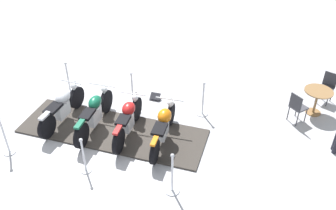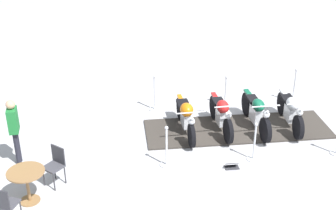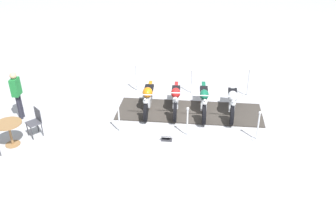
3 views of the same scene
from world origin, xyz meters
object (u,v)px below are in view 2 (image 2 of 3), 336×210
object	(u,v)px
motorcycle_maroon	(221,114)
stanchion_left_rear	(294,91)
motorcycle_chrome	(291,110)
stanchion_right_front	(167,153)
cafe_chair_near_table	(5,203)
motorcycle_forest	(256,112)
stanchion_left_mid	(225,95)
info_placard	(232,166)
stanchion_right_mid	(254,148)
stanchion_left_front	(155,99)
cafe_chair_across_table	(55,163)
motorcycle_copper	(186,116)
cafe_table	(27,179)
bystander_person	(14,126)

from	to	relation	value
motorcycle_maroon	stanchion_left_rear	distance (m)	3.14
motorcycle_chrome	stanchion_right_front	distance (m)	4.01
motorcycle_chrome	cafe_chair_near_table	world-z (taller)	motorcycle_chrome
motorcycle_forest	stanchion_left_mid	bearing A→B (deg)	-164.42
motorcycle_chrome	cafe_chair_near_table	bearing A→B (deg)	-62.22
info_placard	cafe_chair_near_table	distance (m)	5.29
stanchion_left_mid	motorcycle_forest	bearing A→B (deg)	-107.17
motorcycle_forest	stanchion_right_mid	size ratio (longest dim) A/B	1.91
stanchion_left_front	cafe_chair_across_table	size ratio (longest dim) A/B	1.22
motorcycle_copper	stanchion_left_mid	xyz separation A→B (m)	(2.14, 0.47, -0.19)
stanchion_left_front	cafe_table	world-z (taller)	stanchion_left_front
motorcycle_forest	stanchion_right_front	xyz separation A→B (m)	(-3.09, 0.28, -0.18)
motorcycle_copper	cafe_chair_across_table	distance (m)	3.85
cafe_chair_near_table	bystander_person	xyz separation A→B (m)	(1.21, 2.05, 0.48)
bystander_person	stanchion_right_mid	bearing A→B (deg)	-10.06
motorcycle_copper	info_placard	world-z (taller)	motorcycle_copper
stanchion_right_front	stanchion_right_mid	bearing A→B (deg)	-34.61
cafe_chair_near_table	cafe_table	bearing A→B (deg)	0.00
stanchion_left_front	cafe_chair_across_table	distance (m)	4.41
stanchion_left_front	cafe_chair_near_table	distance (m)	6.03
motorcycle_copper	cafe_table	world-z (taller)	motorcycle_copper
motorcycle_maroon	stanchion_left_front	distance (m)	2.34
stanchion_left_front	motorcycle_copper	bearing A→B (deg)	-100.58
stanchion_right_mid	stanchion_left_mid	world-z (taller)	stanchion_right_mid
motorcycle_copper	stanchion_left_rear	world-z (taller)	stanchion_left_rear
stanchion_left_rear	motorcycle_chrome	bearing A→B (deg)	-148.74
stanchion_left_front	info_placard	distance (m)	3.78
stanchion_left_front	stanchion_right_front	xyz separation A→B (m)	(-1.77, -2.56, 0.01)
motorcycle_chrome	cafe_chair_near_table	xyz separation A→B (m)	(-7.80, 1.33, 0.01)
stanchion_left_rear	bystander_person	xyz separation A→B (m)	(-8.07, 2.48, 0.65)
motorcycle_chrome	stanchion_right_front	world-z (taller)	stanchion_right_front
motorcycle_copper	motorcycle_chrome	xyz separation A→B (m)	(2.46, -1.69, -0.00)
stanchion_right_front	stanchion_left_mid	bearing A→B (deg)	20.09
stanchion_right_front	info_placard	xyz separation A→B (m)	(1.12, -1.15, -0.30)
stanchion_left_front	cafe_chair_near_table	xyz separation A→B (m)	(-5.65, -2.08, 0.20)
stanchion_left_front	stanchion_left_rear	xyz separation A→B (m)	(3.63, -2.51, 0.03)
bystander_person	cafe_table	bearing A→B (deg)	-77.84
stanchion_left_front	stanchion_right_mid	distance (m)	3.82
motorcycle_maroon	motorcycle_chrome	xyz separation A→B (m)	(1.64, -1.13, -0.01)
cafe_chair_near_table	cafe_chair_across_table	bearing A→B (deg)	-9.32
stanchion_left_rear	stanchion_right_front	bearing A→B (deg)	-179.38
motorcycle_copper	cafe_chair_across_table	size ratio (longest dim) A/B	2.10
motorcycle_maroon	cafe_chair_near_table	world-z (taller)	motorcycle_maroon
stanchion_right_front	bystander_person	size ratio (longest dim) A/B	0.64
info_placard	cafe_chair_near_table	bearing A→B (deg)	16.51
motorcycle_copper	stanchion_left_rear	xyz separation A→B (m)	(3.95, -0.79, -0.17)
info_placard	cafe_chair_near_table	xyz separation A→B (m)	(-5.01, 1.64, 0.50)
cafe_chair_across_table	info_placard	bearing A→B (deg)	132.89
motorcycle_maroon	bystander_person	size ratio (longest dim) A/B	1.09
stanchion_left_rear	motorcycle_maroon	bearing A→B (deg)	175.85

